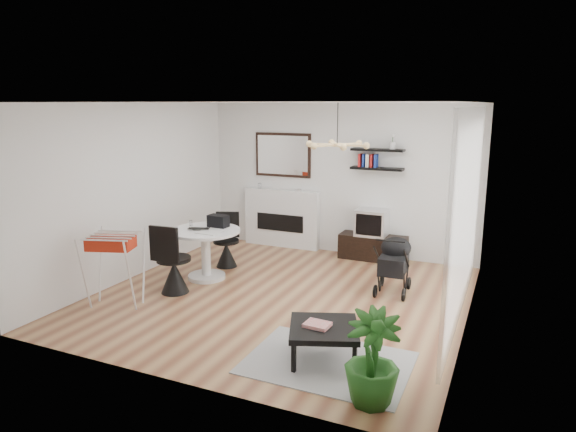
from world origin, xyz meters
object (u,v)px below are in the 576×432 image
at_px(tv_console, 373,247).
at_px(crt_tv, 372,222).
at_px(dining_table, 206,246).
at_px(fireplace, 282,211).
at_px(stroller, 394,266).
at_px(coffee_table, 324,330).
at_px(drying_rack, 115,268).
at_px(potted_plant, 372,358).

height_order(tv_console, crt_tv, crt_tv).
relative_size(tv_console, dining_table, 1.08).
bearing_deg(fireplace, stroller, -32.04).
distance_m(stroller, coffee_table, 2.33).
xyz_separation_m(crt_tv, coffee_table, (0.49, -3.76, -0.33)).
xyz_separation_m(crt_tv, drying_rack, (-2.59, -3.49, -0.14)).
bearing_deg(fireplace, potted_plant, -56.56).
distance_m(dining_table, potted_plant, 4.00).
relative_size(fireplace, drying_rack, 2.15).
bearing_deg(crt_tv, stroller, -63.38).
bearing_deg(potted_plant, drying_rack, 166.97).
bearing_deg(drying_rack, tv_console, 34.70).
xyz_separation_m(fireplace, coffee_table, (2.29, -3.90, -0.35)).
bearing_deg(crt_tv, fireplace, 175.53).
height_order(dining_table, stroller, stroller).
bearing_deg(fireplace, dining_table, -97.55).
xyz_separation_m(crt_tv, dining_table, (-2.09, -2.05, -0.15)).
distance_m(drying_rack, potted_plant, 3.87).
bearing_deg(dining_table, drying_rack, -109.22).
distance_m(fireplace, tv_console, 1.89).
relative_size(dining_table, drying_rack, 1.08).
bearing_deg(drying_rack, stroller, 13.44).
distance_m(tv_console, drying_rack, 4.38).
relative_size(crt_tv, coffee_table, 0.57).
distance_m(tv_console, coffee_table, 3.79).
relative_size(tv_console, potted_plant, 1.31).
bearing_deg(crt_tv, drying_rack, -126.57).
relative_size(fireplace, tv_console, 1.85).
distance_m(stroller, potted_plant, 2.96).
distance_m(dining_table, drying_rack, 1.53).
distance_m(crt_tv, potted_plant, 4.52).
height_order(tv_console, coffee_table, tv_console).
bearing_deg(coffee_table, stroller, 84.46).
height_order(fireplace, stroller, fireplace).
relative_size(drying_rack, potted_plant, 1.13).
bearing_deg(drying_rack, crt_tv, 35.01).
distance_m(fireplace, stroller, 2.98).
xyz_separation_m(dining_table, drying_rack, (-0.50, -1.44, 0.01)).
distance_m(tv_console, crt_tv, 0.45).
xyz_separation_m(tv_console, crt_tv, (-0.03, -0.00, 0.45)).
relative_size(dining_table, stroller, 1.21).
height_order(dining_table, potted_plant, potted_plant).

